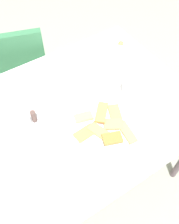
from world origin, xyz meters
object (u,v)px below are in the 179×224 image
at_px(pide_platter, 105,125).
at_px(salad_plate_rice, 54,93).
at_px(dining_chair, 20,70).
at_px(salad_plate_greens, 118,52).
at_px(dining_table, 80,117).
at_px(condiment_caddy, 32,120).
at_px(drinking_glass, 129,87).

distance_m(pide_platter, salad_plate_rice, 0.34).
relative_size(dining_chair, salad_plate_greens, 4.35).
xyz_separation_m(dining_chair, salad_plate_rice, (0.01, -0.57, 0.29)).
xyz_separation_m(dining_table, condiment_caddy, (-0.25, 0.05, 0.10)).
xyz_separation_m(dining_chair, salad_plate_greens, (0.51, -0.49, 0.29)).
bearing_deg(drinking_glass, salad_plate_rice, 149.68).
bearing_deg(dining_table, pide_platter, -73.13).
height_order(salad_plate_greens, condiment_caddy, condiment_caddy).
bearing_deg(condiment_caddy, drinking_glass, -11.02).
xyz_separation_m(pide_platter, salad_plate_rice, (-0.12, 0.32, 0.01)).
height_order(dining_chair, condiment_caddy, dining_chair).
bearing_deg(dining_chair, salad_plate_greens, -43.79).
height_order(dining_table, salad_plate_rice, salad_plate_rice).
height_order(pide_platter, salad_plate_greens, salad_plate_greens).
bearing_deg(dining_table, drinking_glass, -9.90).
distance_m(dining_table, drinking_glass, 0.31).
xyz_separation_m(dining_table, pide_platter, (0.05, -0.16, 0.09)).
bearing_deg(salad_plate_greens, drinking_glass, -116.50).
height_order(dining_chair, salad_plate_greens, dining_chair).
bearing_deg(pide_platter, dining_chair, 98.47).
bearing_deg(dining_table, dining_chair, 96.57).
relative_size(drinking_glass, condiment_caddy, 0.96).
bearing_deg(dining_table, salad_plate_greens, 29.46).
xyz_separation_m(salad_plate_greens, salad_plate_rice, (-0.50, -0.08, 0.00)).
relative_size(dining_chair, drinking_glass, 9.47).
distance_m(dining_table, pide_platter, 0.19).
bearing_deg(drinking_glass, condiment_caddy, 168.98).
bearing_deg(dining_chair, condiment_caddy, -103.54).
distance_m(pide_platter, salad_plate_greens, 0.55).
height_order(dining_table, dining_chair, dining_chair).
relative_size(pide_platter, drinking_glass, 3.50).
bearing_deg(condiment_caddy, salad_plate_rice, 30.25).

